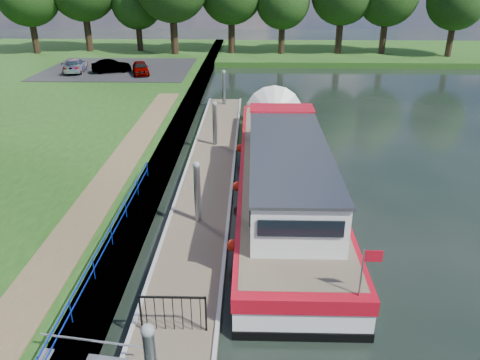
{
  "coord_description": "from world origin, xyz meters",
  "views": [
    {
      "loc": [
        2.1,
        -7.97,
        9.57
      ],
      "look_at": [
        1.62,
        10.28,
        1.4
      ],
      "focal_mm": 35.0,
      "sensor_mm": 36.0,
      "label": 1
    }
  ],
  "objects_px": {
    "car_a": "(140,68)",
    "car_c": "(75,65)",
    "pontoon": "(209,180)",
    "car_b": "(111,66)",
    "barge": "(283,166)"
  },
  "relations": [
    {
      "from": "barge",
      "to": "pontoon",
      "type": "bearing_deg",
      "value": 174.64
    },
    {
      "from": "barge",
      "to": "car_a",
      "type": "height_order",
      "value": "barge"
    },
    {
      "from": "pontoon",
      "to": "car_a",
      "type": "xyz_separation_m",
      "value": [
        -8.2,
        22.24,
        1.24
      ]
    },
    {
      "from": "car_a",
      "to": "car_c",
      "type": "bearing_deg",
      "value": 155.24
    },
    {
      "from": "car_b",
      "to": "car_c",
      "type": "distance_m",
      "value": 3.48
    },
    {
      "from": "car_b",
      "to": "car_c",
      "type": "xyz_separation_m",
      "value": [
        -3.48,
        0.12,
        0.03
      ]
    },
    {
      "from": "pontoon",
      "to": "car_b",
      "type": "height_order",
      "value": "car_b"
    },
    {
      "from": "barge",
      "to": "car_b",
      "type": "relative_size",
      "value": 5.89
    },
    {
      "from": "car_c",
      "to": "pontoon",
      "type": "bearing_deg",
      "value": 113.6
    },
    {
      "from": "pontoon",
      "to": "barge",
      "type": "relative_size",
      "value": 1.42
    },
    {
      "from": "barge",
      "to": "car_a",
      "type": "distance_m",
      "value": 25.48
    },
    {
      "from": "car_a",
      "to": "car_c",
      "type": "height_order",
      "value": "car_c"
    },
    {
      "from": "pontoon",
      "to": "barge",
      "type": "bearing_deg",
      "value": -5.36
    },
    {
      "from": "car_b",
      "to": "car_c",
      "type": "relative_size",
      "value": 0.84
    },
    {
      "from": "car_a",
      "to": "car_b",
      "type": "bearing_deg",
      "value": 148.09
    }
  ]
}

